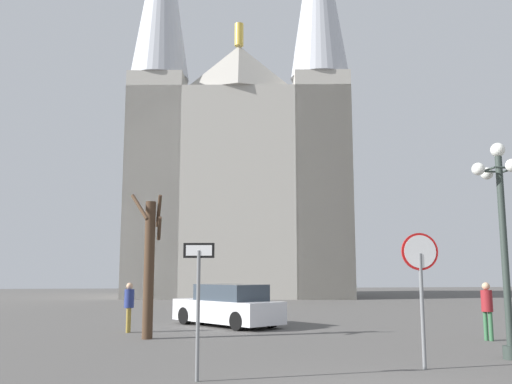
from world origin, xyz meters
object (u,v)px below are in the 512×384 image
cathedral (240,164)px  pedestrian_standing (129,302)px  stop_sign (421,273)px  pedestrian_walking (487,305)px  one_way_arrow_sign (198,293)px  street_lamp (502,221)px  bare_tree (149,265)px  parked_car_near_white (228,306)px

cathedral → pedestrian_standing: bearing=-104.2°
stop_sign → pedestrian_walking: bearing=47.1°
one_way_arrow_sign → street_lamp: size_ratio=0.50×
stop_sign → pedestrian_walking: size_ratio=1.67×
street_lamp → bare_tree: bearing=149.4°
parked_car_near_white → pedestrian_walking: bearing=-36.7°
cathedral → parked_car_near_white: (-2.92, -23.38, -10.07)m
bare_tree → parked_car_near_white: (2.68, 3.56, -1.47)m
bare_tree → cathedral: bearing=78.3°
parked_car_near_white → stop_sign: bearing=-71.1°
pedestrian_standing → pedestrian_walking: bearing=-18.9°
cathedral → bare_tree: cathedral is taller
cathedral → street_lamp: bearing=-85.0°
cathedral → one_way_arrow_sign: size_ratio=13.44×
street_lamp → parked_car_near_white: size_ratio=1.07×
stop_sign → bare_tree: bearing=135.0°
bare_tree → pedestrian_standing: bare_tree is taller
street_lamp → pedestrian_walking: (1.37, 3.23, -2.13)m
pedestrian_standing → street_lamp: bearing=-36.8°
bare_tree → pedestrian_walking: size_ratio=2.60×
street_lamp → stop_sign: bearing=-159.4°
parked_car_near_white → pedestrian_walking: pedestrian_walking is taller
street_lamp → pedestrian_walking: street_lamp is taller
bare_tree → pedestrian_walking: (9.79, -1.74, -1.18)m
cathedral → street_lamp: 32.94m
stop_sign → pedestrian_standing: size_ratio=1.73×
stop_sign → street_lamp: size_ratio=0.55×
parked_car_near_white → one_way_arrow_sign: bearing=-97.9°
bare_tree → pedestrian_walking: bearing=-10.1°
street_lamp → bare_tree: 9.82m
cathedral → stop_sign: cathedral is taller
stop_sign → pedestrian_standing: bearing=130.5°
pedestrian_standing → parked_car_near_white: bearing=26.6°
cathedral → one_way_arrow_sign: bearing=-97.3°
bare_tree → pedestrian_walking: bare_tree is taller
parked_car_near_white → pedestrian_standing: (-3.41, -1.71, 0.26)m
stop_sign → pedestrian_walking: 5.77m
pedestrian_walking → pedestrian_standing: (-10.51, 3.60, -0.04)m
one_way_arrow_sign → parked_car_near_white: bearing=82.1°
street_lamp → bare_tree: size_ratio=1.16×
cathedral → street_lamp: cathedral is taller
street_lamp → parked_car_near_white: street_lamp is taller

